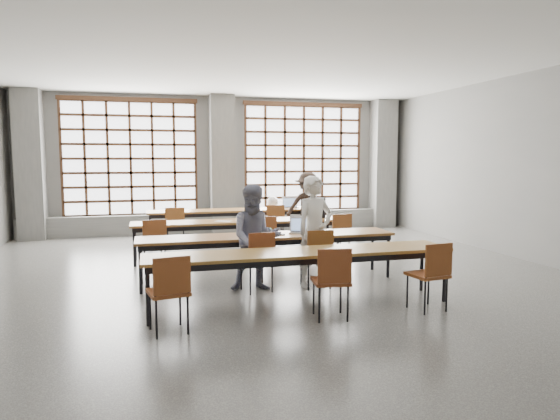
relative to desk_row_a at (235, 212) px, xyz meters
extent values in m
plane|color=#4F4F4C|center=(-0.10, -3.83, -0.66)|extent=(11.00, 11.00, 0.00)
plane|color=silver|center=(-0.10, -3.83, 2.84)|extent=(11.00, 11.00, 0.00)
plane|color=slate|center=(-0.10, 1.67, 1.09)|extent=(10.00, 0.00, 10.00)
plane|color=slate|center=(-0.10, -9.33, 1.09)|extent=(10.00, 0.00, 10.00)
plane|color=slate|center=(4.90, -3.83, 1.09)|extent=(0.00, 11.00, 11.00)
cube|color=#575755|center=(-4.60, 1.39, 1.09)|extent=(0.60, 0.55, 3.50)
cube|color=#575755|center=(-0.10, 1.39, 1.09)|extent=(0.60, 0.55, 3.50)
cube|color=#575755|center=(4.40, 1.39, 1.09)|extent=(0.60, 0.55, 3.50)
cube|color=white|center=(-2.35, 1.65, 1.24)|extent=(3.20, 0.02, 2.80)
cube|color=black|center=(-2.35, 1.57, 1.24)|extent=(3.20, 0.05, 2.80)
cube|color=black|center=(-2.35, 1.57, -0.21)|extent=(3.32, 0.07, 0.10)
cube|color=black|center=(-2.35, 1.57, 2.69)|extent=(3.32, 0.07, 0.10)
cube|color=white|center=(2.15, 1.65, 1.24)|extent=(3.20, 0.02, 2.80)
cube|color=black|center=(2.15, 1.57, 1.24)|extent=(3.20, 0.05, 2.80)
cube|color=black|center=(2.15, 1.57, -0.21)|extent=(3.32, 0.07, 0.10)
cube|color=black|center=(2.15, 1.57, 2.69)|extent=(3.32, 0.07, 0.10)
cube|color=#575755|center=(-0.10, 1.47, -0.41)|extent=(9.80, 0.35, 0.50)
cube|color=brown|center=(0.00, 0.00, 0.05)|extent=(4.00, 0.70, 0.04)
cube|color=black|center=(0.00, 0.00, -0.01)|extent=(3.90, 0.64, 0.08)
cylinder|color=black|center=(-1.92, -0.29, -0.32)|extent=(0.05, 0.05, 0.69)
cylinder|color=black|center=(-1.92, 0.29, -0.32)|extent=(0.05, 0.05, 0.69)
cylinder|color=black|center=(1.92, -0.29, -0.32)|extent=(0.05, 0.05, 0.69)
cylinder|color=black|center=(1.92, 0.29, -0.32)|extent=(0.05, 0.05, 0.69)
cube|color=brown|center=(-0.29, -2.03, 0.05)|extent=(4.00, 0.70, 0.04)
cube|color=black|center=(-0.29, -2.03, -0.01)|extent=(3.90, 0.64, 0.08)
cylinder|color=black|center=(-2.21, -2.32, -0.32)|extent=(0.05, 0.05, 0.69)
cylinder|color=black|center=(-2.21, -1.74, -0.32)|extent=(0.05, 0.05, 0.69)
cylinder|color=black|center=(1.63, -2.32, -0.32)|extent=(0.05, 0.05, 0.69)
cylinder|color=black|center=(1.63, -1.74, -0.32)|extent=(0.05, 0.05, 0.69)
cube|color=brown|center=(-0.16, -3.91, 0.05)|extent=(4.00, 0.70, 0.04)
cube|color=black|center=(-0.16, -3.91, -0.01)|extent=(3.90, 0.64, 0.08)
cylinder|color=black|center=(-2.08, -4.20, -0.32)|extent=(0.05, 0.05, 0.69)
cylinder|color=black|center=(-2.08, -3.62, -0.32)|extent=(0.05, 0.05, 0.69)
cylinder|color=black|center=(1.76, -4.20, -0.32)|extent=(0.05, 0.05, 0.69)
cylinder|color=black|center=(1.76, -3.62, -0.32)|extent=(0.05, 0.05, 0.69)
cube|color=brown|center=(-0.05, -5.34, 0.05)|extent=(4.00, 0.70, 0.04)
cube|color=black|center=(-0.05, -5.34, -0.01)|extent=(3.90, 0.64, 0.08)
cylinder|color=black|center=(-1.97, -5.63, -0.32)|extent=(0.05, 0.05, 0.69)
cylinder|color=black|center=(-1.97, -5.05, -0.32)|extent=(0.05, 0.05, 0.69)
cylinder|color=black|center=(1.87, -5.63, -0.32)|extent=(0.05, 0.05, 0.69)
cylinder|color=black|center=(1.87, -5.05, -0.32)|extent=(0.05, 0.05, 0.69)
cube|color=brown|center=(-1.40, -0.55, -0.21)|extent=(0.45, 0.45, 0.04)
cube|color=brown|center=(-1.42, -0.75, 0.02)|extent=(0.40, 0.06, 0.40)
cylinder|color=black|center=(-1.40, -0.55, -0.44)|extent=(0.02, 0.02, 0.45)
cube|color=brown|center=(0.80, -0.55, -0.21)|extent=(0.47, 0.47, 0.04)
cube|color=brown|center=(0.77, -0.75, 0.02)|extent=(0.40, 0.08, 0.40)
cylinder|color=black|center=(0.80, -0.55, -0.44)|extent=(0.02, 0.02, 0.45)
cube|color=brown|center=(1.60, -0.55, -0.21)|extent=(0.49, 0.49, 0.04)
cube|color=brown|center=(1.64, -0.75, 0.02)|extent=(0.40, 0.10, 0.40)
cylinder|color=black|center=(1.60, -0.55, -0.44)|extent=(0.02, 0.02, 0.45)
cube|color=maroon|center=(-1.89, -2.58, -0.21)|extent=(0.48, 0.48, 0.04)
cube|color=maroon|center=(-1.86, -2.78, 0.02)|extent=(0.40, 0.09, 0.40)
cylinder|color=black|center=(-1.89, -2.58, -0.44)|extent=(0.02, 0.02, 0.45)
cube|color=brown|center=(0.11, -2.58, -0.21)|extent=(0.50, 0.50, 0.04)
cube|color=brown|center=(0.07, -2.78, 0.02)|extent=(0.40, 0.12, 0.40)
cylinder|color=black|center=(0.11, -2.58, -0.44)|extent=(0.02, 0.02, 0.45)
cube|color=brown|center=(1.51, -2.58, -0.21)|extent=(0.46, 0.46, 0.04)
cube|color=brown|center=(1.54, -2.78, 0.02)|extent=(0.40, 0.07, 0.40)
cylinder|color=black|center=(1.51, -2.58, -0.44)|extent=(0.02, 0.02, 0.45)
cube|color=maroon|center=(-0.46, -4.46, -0.21)|extent=(0.50, 0.50, 0.04)
cube|color=maroon|center=(-0.42, -4.65, 0.02)|extent=(0.40, 0.11, 0.40)
cylinder|color=black|center=(-0.46, -4.46, -0.44)|extent=(0.02, 0.02, 0.45)
cube|color=brown|center=(0.44, -4.46, -0.21)|extent=(0.43, 0.43, 0.04)
cube|color=brown|center=(0.45, -4.66, 0.02)|extent=(0.40, 0.04, 0.40)
cylinder|color=black|center=(0.44, -4.46, -0.44)|extent=(0.02, 0.02, 0.45)
cube|color=brown|center=(-1.75, -5.89, -0.21)|extent=(0.49, 0.49, 0.04)
cube|color=brown|center=(-1.72, -6.08, 0.02)|extent=(0.40, 0.10, 0.40)
cylinder|color=black|center=(-1.75, -5.89, -0.44)|extent=(0.02, 0.02, 0.45)
cube|color=brown|center=(0.15, -5.89, -0.21)|extent=(0.47, 0.47, 0.04)
cube|color=brown|center=(0.12, -6.08, 0.02)|extent=(0.40, 0.08, 0.40)
cylinder|color=black|center=(0.15, -5.89, -0.44)|extent=(0.02, 0.02, 0.45)
cube|color=brown|center=(1.45, -5.89, -0.21)|extent=(0.48, 0.48, 0.04)
cube|color=brown|center=(1.48, -6.08, 0.02)|extent=(0.40, 0.09, 0.40)
cylinder|color=black|center=(1.45, -5.89, -0.44)|extent=(0.02, 0.02, 0.45)
imported|color=silver|center=(0.44, -4.41, 0.16)|extent=(0.69, 0.55, 1.66)
imported|color=#1A2050|center=(-0.46, -4.41, 0.11)|extent=(0.80, 0.65, 1.54)
imported|color=black|center=(1.60, -0.50, 0.13)|extent=(1.12, 0.77, 1.59)
cube|color=#ADADB2|center=(0.39, -3.86, 0.08)|extent=(0.43, 0.36, 0.02)
cube|color=black|center=(0.39, -3.87, 0.09)|extent=(0.34, 0.27, 0.00)
cube|color=#ADADB2|center=(0.44, -3.72, 0.20)|extent=(0.36, 0.18, 0.26)
cube|color=#8DB1F4|center=(0.44, -3.74, 0.17)|extent=(0.31, 0.15, 0.21)
cube|color=silver|center=(1.35, 0.05, 0.08)|extent=(0.39, 0.30, 0.02)
cube|color=black|center=(1.35, 0.04, 0.09)|extent=(0.32, 0.21, 0.00)
cube|color=silver|center=(1.36, 0.19, 0.20)|extent=(0.37, 0.11, 0.26)
cube|color=#81A7E0|center=(1.36, 0.18, 0.17)|extent=(0.31, 0.08, 0.21)
ellipsoid|color=white|center=(0.79, -3.93, 0.08)|extent=(0.11, 0.08, 0.04)
cube|color=#2E8D3A|center=(-0.21, -3.83, 0.11)|extent=(0.25, 0.10, 0.09)
cube|color=black|center=(0.02, -4.01, 0.07)|extent=(0.13, 0.07, 0.01)
cube|color=white|center=(-0.59, -2.08, 0.07)|extent=(0.36, 0.33, 0.00)
cube|color=silver|center=(-0.19, -2.03, 0.07)|extent=(0.35, 0.30, 0.00)
cube|color=black|center=(1.31, -1.98, 0.27)|extent=(0.36, 0.27, 0.40)
ellipsoid|color=white|center=(0.90, 0.05, 0.21)|extent=(0.31, 0.28, 0.29)
cube|color=maroon|center=(-1.75, -5.89, -0.16)|extent=(0.22, 0.14, 0.06)
camera|label=1|loc=(-1.93, -11.38, 1.26)|focal=32.00mm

